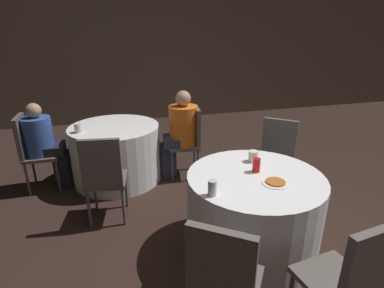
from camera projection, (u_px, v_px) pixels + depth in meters
name	position (u px, v px, depth m)	size (l,w,h in m)	color
ground_plane	(243.00, 246.00, 2.80)	(16.00, 16.00, 0.00)	black
wall_back	(158.00, 54.00, 6.38)	(16.00, 0.06, 2.80)	#7A6B5B
table_near	(253.00, 213.00, 2.64)	(1.16, 1.16, 0.74)	white
table_far	(117.00, 153.00, 3.93)	(1.14, 1.14, 0.74)	white
chair_near_southwest	(223.00, 278.00, 1.70)	(0.56, 0.56, 0.95)	#59514C
chair_near_northeast	(277.00, 154.00, 3.41)	(0.56, 0.56, 0.95)	#59514C
chair_near_south	(352.00, 277.00, 1.71)	(0.45, 0.45, 0.95)	#59514C
chair_far_west	(31.00, 147.00, 3.62)	(0.41, 0.40, 0.95)	#59514C
chair_far_east	(191.00, 136.00, 3.99)	(0.45, 0.45, 0.95)	#59514C
chair_far_south	(104.00, 173.00, 2.95)	(0.45, 0.46, 0.95)	#59514C
person_orange_shirt	(179.00, 133.00, 3.95)	(0.53, 0.40, 1.17)	#33384C
person_blue_shirt	(47.00, 146.00, 3.66)	(0.51, 0.33, 1.09)	black
pizza_plate_near	(276.00, 182.00, 2.38)	(0.22, 0.22, 0.02)	white
soda_can_silver	(212.00, 188.00, 2.19)	(0.07, 0.07, 0.12)	silver
soda_can_red	(256.00, 165.00, 2.56)	(0.07, 0.07, 0.12)	red
cup_near	(253.00, 156.00, 2.76)	(0.09, 0.09, 0.10)	silver
cup_far	(78.00, 128.00, 3.55)	(0.09, 0.09, 0.11)	silver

